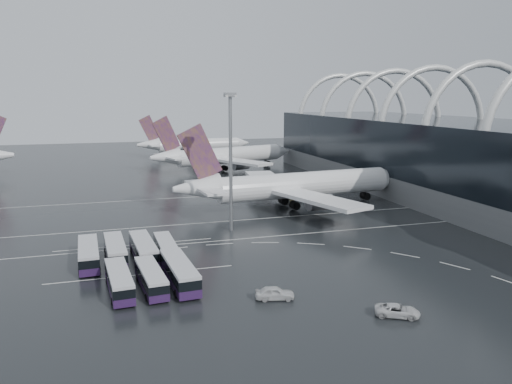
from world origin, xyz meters
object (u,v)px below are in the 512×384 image
object	(u,v)px
bus_row_near_c	(143,249)
bus_row_near_d	(166,248)
gse_cart_belly_e	(289,194)
bus_row_far_c	(179,272)
van_curve_a	(397,311)
airliner_main	(293,186)
bus_row_far_a	(119,281)
airliner_gate_c	(193,145)
bus_row_near_b	(115,250)
gse_cart_belly_b	(326,193)
gse_cart_belly_d	(328,200)
van_curve_b	(275,293)
bus_row_near_a	(89,254)
airliner_gate_b	(223,156)
floodlight_mast	(231,145)
bus_row_far_b	(151,278)

from	to	relation	value
bus_row_near_c	bus_row_near_d	world-z (taller)	bus_row_near_c
bus_row_near_d	gse_cart_belly_e	size ratio (longest dim) A/B	5.62
bus_row_near_c	bus_row_far_c	xyz separation A→B (m)	(4.08, -12.76, 0.04)
van_curve_a	gse_cart_belly_e	world-z (taller)	van_curve_a
airliner_main	bus_row_near_c	size ratio (longest dim) A/B	4.47
bus_row_far_a	bus_row_near_d	bearing A→B (deg)	-35.62
airliner_gate_c	bus_row_near_b	world-z (taller)	airliner_gate_c
bus_row_near_b	gse_cart_belly_e	distance (m)	61.74
gse_cart_belly_b	bus_row_near_c	bearing A→B (deg)	-141.85
airliner_main	bus_row_near_b	bearing A→B (deg)	-151.26
airliner_main	airliner_gate_c	world-z (taller)	airliner_main
bus_row_near_d	gse_cart_belly_d	world-z (taller)	bus_row_near_d
bus_row_near_b	gse_cart_belly_b	bearing A→B (deg)	-57.31
gse_cart_belly_d	bus_row_far_c	bearing A→B (deg)	-134.45
van_curve_a	gse_cart_belly_e	size ratio (longest dim) A/B	2.51
bus_row_near_d	gse_cart_belly_b	distance (m)	62.65
van_curve_b	van_curve_a	bearing A→B (deg)	-112.62
bus_row_far_c	van_curve_b	bearing A→B (deg)	-132.53
bus_row_near_a	van_curve_a	distance (m)	47.96
airliner_gate_b	bus_row_near_d	distance (m)	100.19
bus_row_near_a	van_curve_a	size ratio (longest dim) A/B	2.48
bus_row_near_c	gse_cart_belly_d	size ratio (longest dim) A/B	6.22
bus_row_near_d	bus_row_far_c	size ratio (longest dim) A/B	0.87
van_curve_b	floodlight_mast	size ratio (longest dim) A/B	0.19
van_curve_a	van_curve_b	size ratio (longest dim) A/B	1.04
airliner_main	bus_row_near_b	xyz separation A→B (m)	(-42.20, -28.90, -3.40)
airliner_gate_c	bus_row_far_a	bearing A→B (deg)	-110.11
airliner_gate_b	bus_row_near_c	distance (m)	101.18
airliner_main	bus_row_far_a	bearing A→B (deg)	-140.01
bus_row_near_d	bus_row_near_a	bearing A→B (deg)	87.84
van_curve_b	floodlight_mast	bearing A→B (deg)	8.90
bus_row_far_b	gse_cart_belly_e	distance (m)	69.19
airliner_gate_c	van_curve_b	distance (m)	163.78
bus_row_near_d	bus_row_near_b	bearing A→B (deg)	81.01
bus_row_far_b	van_curve_b	distance (m)	17.55
bus_row_near_b	floodlight_mast	world-z (taller)	floodlight_mast
bus_row_near_a	bus_row_near_d	distance (m)	12.26
airliner_gate_b	van_curve_b	distance (m)	118.24
bus_row_far_a	van_curve_b	bearing A→B (deg)	-117.56
airliner_gate_b	bus_row_near_c	size ratio (longest dim) A/B	4.15
gse_cart_belly_e	airliner_main	bearing A→B (deg)	-106.78
airliner_main	gse_cart_belly_b	bearing A→B (deg)	32.32
bus_row_far_a	gse_cart_belly_b	distance (m)	77.29
airliner_main	airliner_gate_c	size ratio (longest dim) A/B	1.18
bus_row_near_d	bus_row_far_a	bearing A→B (deg)	147.16
airliner_gate_c	bus_row_far_c	xyz separation A→B (m)	(-28.68, -153.80, -2.76)
airliner_gate_b	bus_row_near_a	distance (m)	104.59
bus_row_near_a	bus_row_far_b	bearing A→B (deg)	-149.17
bus_row_near_b	bus_row_far_a	distance (m)	14.11
bus_row_far_b	van_curve_a	bearing A→B (deg)	-127.40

